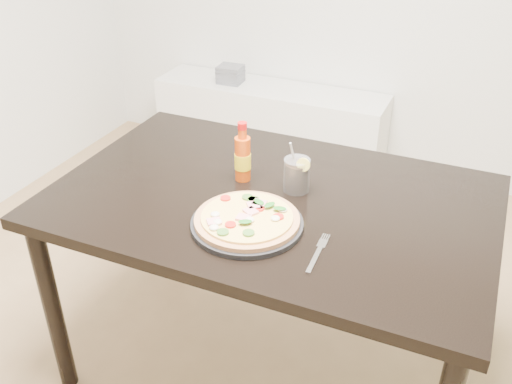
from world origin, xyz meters
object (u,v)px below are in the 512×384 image
at_px(plate, 247,224).
at_px(media_console, 270,126).
at_px(dining_table, 271,217).
at_px(cola_cup, 297,176).
at_px(fork, 318,252).
at_px(pizza, 247,218).
at_px(hot_sauce_bottle, 243,157).

bearing_deg(plate, media_console, 110.24).
bearing_deg(plate, dining_table, 90.32).
bearing_deg(dining_table, cola_cup, 48.31).
relative_size(dining_table, media_console, 1.00).
bearing_deg(fork, cola_cup, 118.26).
distance_m(pizza, hot_sauce_bottle, 0.29).
relative_size(plate, pizza, 1.07).
bearing_deg(cola_cup, pizza, -103.15).
bearing_deg(hot_sauce_bottle, fork, -38.61).
distance_m(dining_table, pizza, 0.22).
relative_size(hot_sauce_bottle, fork, 1.10).
bearing_deg(hot_sauce_bottle, cola_cup, 1.30).
bearing_deg(cola_cup, fork, -59.41).
distance_m(dining_table, plate, 0.21).
distance_m(pizza, media_console, 1.90).
xyz_separation_m(fork, media_console, (-0.87, 1.75, -0.50)).
xyz_separation_m(plate, cola_cup, (0.06, 0.26, 0.05)).
distance_m(plate, media_console, 1.90).
height_order(plate, fork, plate).
height_order(plate, media_console, plate).
relative_size(fork, media_console, 0.13).
relative_size(pizza, cola_cup, 1.78).
distance_m(dining_table, fork, 0.34).
bearing_deg(dining_table, fork, -43.99).
bearing_deg(pizza, fork, -9.38).
xyz_separation_m(hot_sauce_bottle, fork, (0.36, -0.29, -0.08)).
height_order(pizza, media_console, pizza).
relative_size(hot_sauce_bottle, media_console, 0.15).
bearing_deg(cola_cup, hot_sauce_bottle, -178.70).
xyz_separation_m(dining_table, plate, (0.00, -0.19, 0.09)).
distance_m(pizza, fork, 0.24).
bearing_deg(plate, pizza, 119.90).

